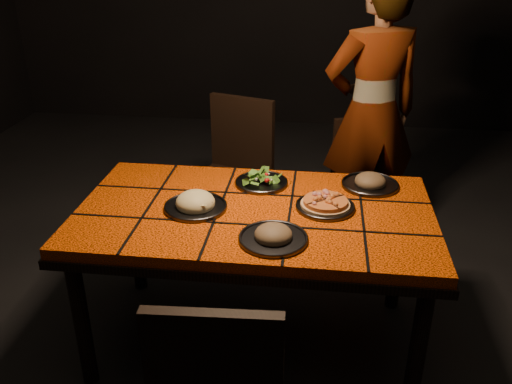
# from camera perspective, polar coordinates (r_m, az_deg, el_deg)

# --- Properties ---
(room_shell) EXTENTS (6.04, 7.04, 3.08)m
(room_shell) POSITION_cam_1_polar(r_m,az_deg,el_deg) (2.20, -0.16, 15.79)
(room_shell) COLOR black
(room_shell) RESTS_ON ground
(dining_table) EXTENTS (1.62, 0.92, 0.75)m
(dining_table) POSITION_cam_1_polar(r_m,az_deg,el_deg) (2.48, -0.13, -3.39)
(dining_table) COLOR #EF4D07
(dining_table) RESTS_ON ground
(chair_far_left) EXTENTS (0.55, 0.55, 0.96)m
(chair_far_left) POSITION_cam_1_polar(r_m,az_deg,el_deg) (3.43, -2.25, 2.92)
(chair_far_left) COLOR black
(chair_far_left) RESTS_ON ground
(chair_far_right) EXTENTS (0.50, 0.50, 0.84)m
(chair_far_right) POSITION_cam_1_polar(r_m,az_deg,el_deg) (3.53, 11.39, 1.79)
(chair_far_right) COLOR black
(chair_far_right) RESTS_ON ground
(diner) EXTENTS (0.75, 0.63, 1.74)m
(diner) POSITION_cam_1_polar(r_m,az_deg,el_deg) (3.43, 12.05, 8.04)
(diner) COLOR brown
(diner) RESTS_ON ground
(plate_pizza) EXTENTS (0.31, 0.31, 0.04)m
(plate_pizza) POSITION_cam_1_polar(r_m,az_deg,el_deg) (2.46, 7.30, -1.35)
(plate_pizza) COLOR #3E3E43
(plate_pizza) RESTS_ON dining_table
(plate_pasta) EXTENTS (0.29, 0.29, 0.09)m
(plate_pasta) POSITION_cam_1_polar(r_m,az_deg,el_deg) (2.45, -6.39, -1.23)
(plate_pasta) COLOR #3E3E43
(plate_pasta) RESTS_ON dining_table
(plate_salad) EXTENTS (0.26, 0.26, 0.07)m
(plate_salad) POSITION_cam_1_polar(r_m,az_deg,el_deg) (2.67, 0.58, 1.32)
(plate_salad) COLOR #3E3E43
(plate_salad) RESTS_ON dining_table
(plate_mushroom_a) EXTENTS (0.28, 0.28, 0.09)m
(plate_mushroom_a) POSITION_cam_1_polar(r_m,az_deg,el_deg) (2.19, 1.84, -4.56)
(plate_mushroom_a) COLOR #3E3E43
(plate_mushroom_a) RESTS_ON dining_table
(plate_mushroom_b) EXTENTS (0.28, 0.28, 0.09)m
(plate_mushroom_b) POSITION_cam_1_polar(r_m,az_deg,el_deg) (2.71, 11.93, 1.07)
(plate_mushroom_b) COLOR #3E3E43
(plate_mushroom_b) RESTS_ON dining_table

